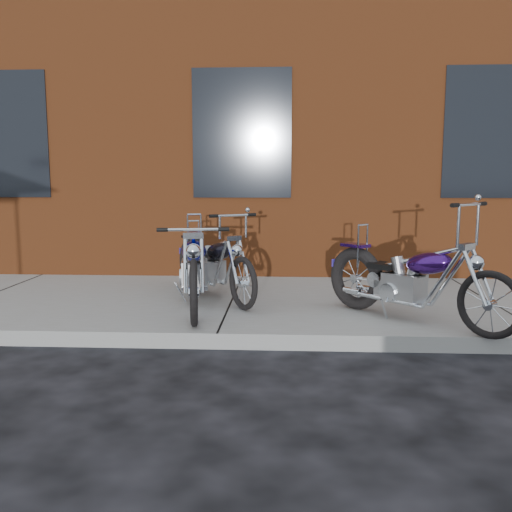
{
  "coord_description": "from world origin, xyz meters",
  "views": [
    {
      "loc": [
        0.61,
        -4.78,
        1.54
      ],
      "look_at": [
        0.32,
        0.8,
        0.76
      ],
      "focal_mm": 38.0,
      "sensor_mm": 36.0,
      "label": 1
    }
  ],
  "objects": [
    {
      "name": "ground",
      "position": [
        0.0,
        0.0,
        0.0
      ],
      "size": [
        120.0,
        120.0,
        0.0
      ],
      "primitive_type": "plane",
      "color": "black",
      "rests_on": "ground"
    },
    {
      "name": "sidewalk",
      "position": [
        0.0,
        1.5,
        0.07
      ],
      "size": [
        22.0,
        3.0,
        0.15
      ],
      "primitive_type": "cube",
      "color": "gray",
      "rests_on": "ground"
    },
    {
      "name": "building_brick",
      "position": [
        0.0,
        8.0,
        4.0
      ],
      "size": [
        22.0,
        10.0,
        8.0
      ],
      "primitive_type": "cube",
      "color": "brown",
      "rests_on": "ground"
    },
    {
      "name": "chopper_purple",
      "position": [
        1.87,
        0.55,
        0.54
      ],
      "size": [
        1.55,
        1.61,
        1.2
      ],
      "rotation": [
        0.0,
        0.0,
        -0.81
      ],
      "color": "black",
      "rests_on": "sidewalk"
    },
    {
      "name": "chopper_blue",
      "position": [
        -0.38,
        1.1,
        0.56
      ],
      "size": [
        0.61,
        2.26,
        0.99
      ],
      "rotation": [
        0.0,
        0.0,
        -1.41
      ],
      "color": "black",
      "rests_on": "sidewalk"
    },
    {
      "name": "chopper_third",
      "position": [
        -0.24,
        1.58,
        0.52
      ],
      "size": [
        1.17,
        1.76,
        1.03
      ],
      "rotation": [
        0.0,
        0.0,
        -1.0
      ],
      "color": "black",
      "rests_on": "sidewalk"
    }
  ]
}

